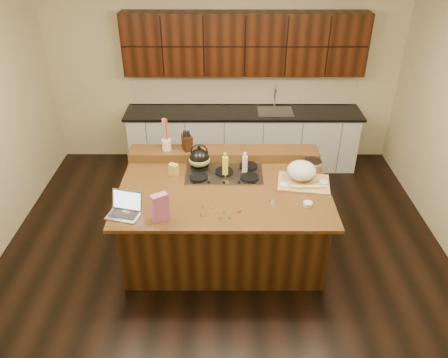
{
  "coord_description": "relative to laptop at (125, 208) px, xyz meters",
  "views": [
    {
      "loc": [
        0.01,
        -4.21,
        3.62
      ],
      "look_at": [
        0.0,
        0.05,
        1.0
      ],
      "focal_mm": 35.0,
      "sensor_mm": 36.0,
      "label": 1
    }
  ],
  "objects": [
    {
      "name": "knife_block",
      "position": [
        0.56,
        1.2,
        0.16
      ],
      "size": [
        0.16,
        0.19,
        0.2
      ],
      "primitive_type": "cube",
      "rotation": [
        0.0,
        0.0,
        0.39
      ],
      "color": "black",
      "rests_on": "back_ledge"
    },
    {
      "name": "island",
      "position": [
        1.03,
        0.5,
        -0.52
      ],
      "size": [
        2.4,
        1.6,
        0.92
      ],
      "color": "black",
      "rests_on": "ground"
    },
    {
      "name": "gumdrop_1",
      "position": [
        1.08,
        -0.09,
        -0.05
      ],
      "size": [
        0.02,
        0.02,
        0.02
      ],
      "primitive_type": "ellipsoid",
      "color": "#198C26",
      "rests_on": "island"
    },
    {
      "name": "candy_plate",
      "position": [
        0.02,
        0.03,
        -0.06
      ],
      "size": [
        0.24,
        0.24,
        0.01
      ],
      "primitive_type": "cylinder",
      "rotation": [
        0.0,
        0.0,
        0.42
      ],
      "color": "white",
      "rests_on": "island"
    },
    {
      "name": "kitchen_timer",
      "position": [
        1.56,
        0.2,
        -0.03
      ],
      "size": [
        0.09,
        0.09,
        0.07
      ],
      "primitive_type": "cone",
      "rotation": [
        0.0,
        0.0,
        0.08
      ],
      "color": "silver",
      "rests_on": "island"
    },
    {
      "name": "gumdrop_6",
      "position": [
        0.99,
        -0.1,
        -0.05
      ],
      "size": [
        0.02,
        0.02,
        0.02
      ],
      "primitive_type": "ellipsoid",
      "color": "red",
      "rests_on": "island"
    },
    {
      "name": "gumdrop_8",
      "position": [
        1.18,
        0.01,
        -0.05
      ],
      "size": [
        0.02,
        0.02,
        0.02
      ],
      "primitive_type": "ellipsoid",
      "color": "red",
      "rests_on": "island"
    },
    {
      "name": "gumdrop_0",
      "position": [
        0.8,
        0.12,
        -0.05
      ],
      "size": [
        0.02,
        0.02,
        0.02
      ],
      "primitive_type": "ellipsoid",
      "color": "red",
      "rests_on": "island"
    },
    {
      "name": "oil_bottle",
      "position": [
        1.04,
        0.73,
        0.07
      ],
      "size": [
        0.08,
        0.08,
        0.27
      ],
      "primitive_type": "cylinder",
      "rotation": [
        0.0,
        0.0,
        -0.15
      ],
      "color": "yellow",
      "rests_on": "island"
    },
    {
      "name": "utensil_crock",
      "position": [
        0.3,
        1.2,
        0.13
      ],
      "size": [
        0.14,
        0.14,
        0.14
      ],
      "primitive_type": "cylinder",
      "rotation": [
        0.0,
        0.0,
        -0.19
      ],
      "color": "white",
      "rests_on": "back_ledge"
    },
    {
      "name": "gumdrop_2",
      "position": [
        0.78,
        -0.02,
        -0.05
      ],
      "size": [
        0.02,
        0.02,
        0.02
      ],
      "primitive_type": "ellipsoid",
      "color": "red",
      "rests_on": "island"
    },
    {
      "name": "vinegar_bottle",
      "position": [
        1.27,
        0.79,
        0.06
      ],
      "size": [
        0.08,
        0.08,
        0.25
      ],
      "primitive_type": "cylinder",
      "rotation": [
        0.0,
        0.0,
        0.41
      ],
      "color": "silver",
      "rests_on": "island"
    },
    {
      "name": "room",
      "position": [
        1.03,
        0.5,
        0.37
      ],
      "size": [
        5.52,
        5.02,
        2.72
      ],
      "color": "black",
      "rests_on": "ground"
    },
    {
      "name": "ramekin_c",
      "position": [
        1.71,
        0.5,
        -0.04
      ],
      "size": [
        0.12,
        0.12,
        0.04
      ],
      "primitive_type": "cylinder",
      "rotation": [
        0.0,
        0.0,
        -0.26
      ],
      "color": "white",
      "rests_on": "island"
    },
    {
      "name": "green_bowl",
      "position": [
        0.73,
        0.93,
        0.06
      ],
      "size": [
        0.31,
        0.31,
        0.14
      ],
      "primitive_type": "ellipsoid",
      "rotation": [
        0.0,
        0.0,
        0.2
      ],
      "color": "olive",
      "rests_on": "cooktop"
    },
    {
      "name": "ramekin_a",
      "position": [
        1.93,
        0.14,
        -0.04
      ],
      "size": [
        0.11,
        0.11,
        0.04
      ],
      "primitive_type": "cylinder",
      "rotation": [
        0.0,
        0.0,
        -0.16
      ],
      "color": "white",
      "rests_on": "island"
    },
    {
      "name": "laptop",
      "position": [
        0.0,
        0.0,
        0.0
      ],
      "size": [
        0.39,
        0.34,
        0.23
      ],
      "rotation": [
        0.0,
        0.0,
        -0.25
      ],
      "color": "#B7B7BC",
      "rests_on": "island"
    },
    {
      "name": "gumdrop_3",
      "position": [
        0.8,
        -0.06,
        -0.05
      ],
      "size": [
        0.02,
        0.02,
        0.02
      ],
      "primitive_type": "ellipsoid",
      "color": "#198C26",
      "rests_on": "island"
    },
    {
      "name": "back_ledge",
      "position": [
        1.03,
        1.2,
        -0.0
      ],
      "size": [
        2.4,
        0.3,
        0.12
      ],
      "primitive_type": "cube",
      "color": "black",
      "rests_on": "island"
    },
    {
      "name": "kettle",
      "position": [
        0.73,
        0.93,
        0.09
      ],
      "size": [
        0.31,
        0.31,
        0.21
      ],
      "primitive_type": "ellipsoid",
      "rotation": [
        0.0,
        0.0,
        -0.4
      ],
      "color": "black",
      "rests_on": "cooktop"
    },
    {
      "name": "wooden_tray",
      "position": [
        1.93,
        0.64,
        0.04
      ],
      "size": [
        0.64,
        0.51,
        0.24
      ],
      "rotation": [
        0.0,
        0.0,
        -0.15
      ],
      "color": "tan",
      "rests_on": "island"
    },
    {
      "name": "pink_bag",
      "position": [
        0.39,
        -0.11,
        0.09
      ],
      "size": [
        0.18,
        0.16,
        0.31
      ],
      "primitive_type": "cube",
      "rotation": [
        0.0,
        0.0,
        0.54
      ],
      "color": "#C65D94",
      "rests_on": "island"
    },
    {
      "name": "package_box",
      "position": [
        0.42,
        0.78,
        0.01
      ],
      "size": [
        0.12,
        0.11,
        0.15
      ],
      "primitive_type": "cube",
      "rotation": [
        0.0,
        0.0,
        -0.39
      ],
      "color": "gold",
      "rests_on": "island"
    },
    {
      "name": "cooktop",
      "position": [
        1.03,
        0.8,
        -0.05
      ],
      "size": [
        0.92,
        0.52,
        0.05
      ],
      "color": "gray",
      "rests_on": "island"
    },
    {
      "name": "gumdrop_5",
      "position": [
        1.21,
        0.04,
        -0.05
      ],
      "size": [
        0.02,
        0.02,
        0.02
      ],
      "primitive_type": "ellipsoid",
      "color": "#198C26",
      "rests_on": "island"
    },
    {
      "name": "strainer_bowl",
      "position": [
        2.11,
        0.93,
        -0.02
      ],
      "size": [
        0.32,
        0.32,
        0.09
      ],
      "primitive_type": "cylinder",
      "rotation": [
        0.0,
        0.0,
        -0.43
      ],
      "color": "#996B3F",
      "rests_on": "island"
    },
    {
      "name": "gumdrop_9",
      "position": [
        0.91,
        0.08,
        -0.05
      ],
      "size": [
        0.02,
        0.02,
        0.02
      ],
      "primitive_type": "ellipsoid",
      "color": "#198C26",
      "rests_on": "island"
    },
    {
      "name": "gumdrop_4",
      "position": [
        1.02,
        0.01,
        -0.05
      ],
      "size": [
        0.02,
        0.02,
        0.02
      ],
      "primitive_type": "ellipsoid",
      "color": "red",
      "rests_on": "island"
    },
    {
      "name": "ramekin_b",
      "position": [
        2.18,
        0.56,
        -0.04
      ],
      "size": [
        0.11,
        0.11,
        0.04
      ],
      "primitive_type": "cylinder",
      "rotation": [
        0.0,
        0.0,
        0.06
      ],
      "color": "white",
      "rests_on": "island"
    },
    {
      "name": "gumdrop_7",
      "position": [
        1.03,
        0.0,
        -0.05
      ],
      "size": [
        0.02,
        0.02,
        0.02
      ],
      "primitive_type": "ellipsoid",
      "color": "#198C26",
      "rests_on": "island"
    },
    {
      "name": "back_counter",
      "position": [
        1.33,
        2.73,
        0.0
      ],
      "size": [
        3.7,
        0.66,
        2.4
      ],
      "color": "silver",
      "rests_on": "ground"
    }
  ]
}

